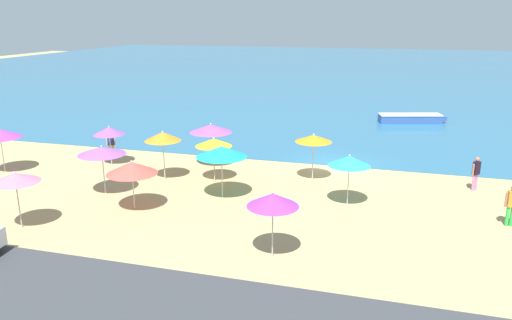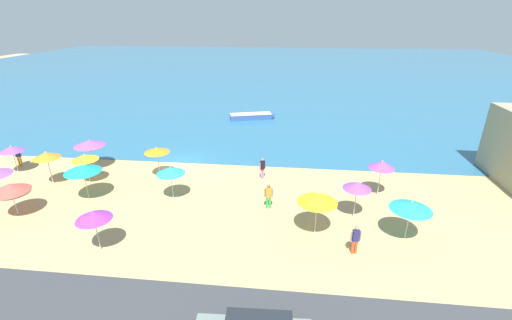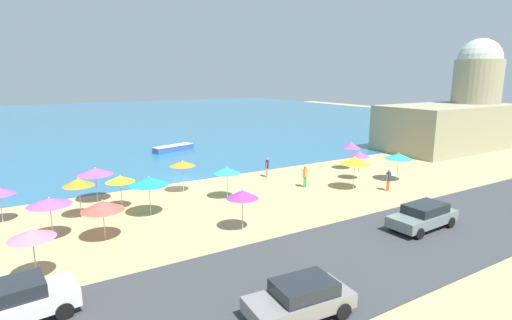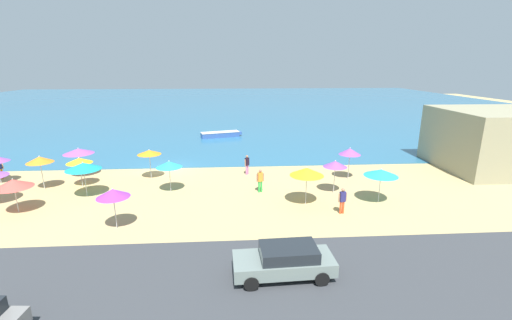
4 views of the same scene
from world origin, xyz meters
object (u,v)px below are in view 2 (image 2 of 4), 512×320
at_px(beach_umbrella_11, 157,150).
at_px(beach_umbrella_12, 357,185).
at_px(beach_umbrella_2, 85,157).
at_px(beach_umbrella_9, 46,155).
at_px(beach_umbrella_15, 170,171).
at_px(bather_1, 18,155).
at_px(skiff_nearshore, 251,116).
at_px(beach_umbrella_6, 382,165).
at_px(bather_2, 356,238).
at_px(beach_umbrella_4, 93,215).
at_px(bather_3, 269,195).
at_px(beach_umbrella_10, 82,168).
at_px(beach_umbrella_3, 11,149).
at_px(beach_umbrella_13, 411,206).
at_px(beach_umbrella_5, 10,188).
at_px(bather_0, 262,167).
at_px(beach_umbrella_7, 317,198).
at_px(beach_umbrella_8, 89,143).

height_order(beach_umbrella_11, beach_umbrella_12, beach_umbrella_11).
relative_size(beach_umbrella_2, beach_umbrella_9, 0.89).
bearing_deg(beach_umbrella_15, beach_umbrella_9, 173.46).
distance_m(bather_1, skiff_nearshore, 23.78).
height_order(beach_umbrella_6, bather_2, beach_umbrella_6).
bearing_deg(beach_umbrella_4, bather_3, 31.23).
bearing_deg(beach_umbrella_6, beach_umbrella_2, -178.94).
distance_m(beach_umbrella_10, bather_1, 10.03).
distance_m(beach_umbrella_3, beach_umbrella_9, 4.57).
bearing_deg(beach_umbrella_4, beach_umbrella_13, 9.69).
distance_m(beach_umbrella_5, beach_umbrella_10, 4.18).
relative_size(bather_1, bather_3, 0.99).
relative_size(beach_umbrella_13, bather_2, 1.42).
xyz_separation_m(beach_umbrella_4, bather_3, (8.80, 5.34, -1.18)).
bearing_deg(bather_0, bather_3, -79.59).
bearing_deg(beach_umbrella_4, beach_umbrella_11, 90.47).
distance_m(beach_umbrella_9, beach_umbrella_13, 24.89).
bearing_deg(beach_umbrella_4, beach_umbrella_2, 123.68).
bearing_deg(bather_3, beach_umbrella_15, 174.85).
bearing_deg(beach_umbrella_7, beach_umbrella_13, 0.05).
xyz_separation_m(beach_umbrella_15, bather_3, (6.72, -0.61, -1.12)).
relative_size(bather_3, skiff_nearshore, 0.33).
bearing_deg(beach_umbrella_4, beach_umbrella_12, 18.87).
bearing_deg(bather_3, beach_umbrella_6, 19.25).
bearing_deg(beach_umbrella_3, bather_0, 2.76).
relative_size(beach_umbrella_6, bather_0, 1.56).
relative_size(beach_umbrella_8, beach_umbrella_12, 1.00).
xyz_separation_m(bather_2, bather_3, (-4.92, 4.16, 0.04)).
height_order(beach_umbrella_2, beach_umbrella_10, beach_umbrella_10).
bearing_deg(beach_umbrella_8, bather_1, -177.92).
xyz_separation_m(beach_umbrella_4, bather_0, (8.00, 9.70, -1.21)).
bearing_deg(beach_umbrella_15, beach_umbrella_2, 167.01).
xyz_separation_m(beach_umbrella_13, bather_3, (-8.05, 2.46, -1.14)).
bearing_deg(skiff_nearshore, beach_umbrella_13, -62.88).
relative_size(beach_umbrella_7, beach_umbrella_15, 1.10).
height_order(bather_0, bather_1, bather_1).
relative_size(beach_umbrella_5, beach_umbrella_6, 0.85).
height_order(beach_umbrella_3, bather_3, beach_umbrella_3).
bearing_deg(beach_umbrella_2, beach_umbrella_4, -56.32).
bearing_deg(beach_umbrella_4, beach_umbrella_15, 70.64).
bearing_deg(beach_umbrella_3, skiff_nearshore, 44.77).
height_order(beach_umbrella_2, beach_umbrella_7, beach_umbrella_7).
relative_size(beach_umbrella_3, beach_umbrella_10, 0.89).
distance_m(beach_umbrella_7, bather_2, 2.94).
relative_size(beach_umbrella_9, beach_umbrella_15, 1.10).
distance_m(bather_1, bather_3, 21.89).
height_order(beach_umbrella_5, bather_2, beach_umbrella_5).
bearing_deg(beach_umbrella_13, beach_umbrella_15, 168.28).
height_order(beach_umbrella_4, bather_3, beach_umbrella_4).
height_order(beach_umbrella_11, beach_umbrella_15, beach_umbrella_11).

